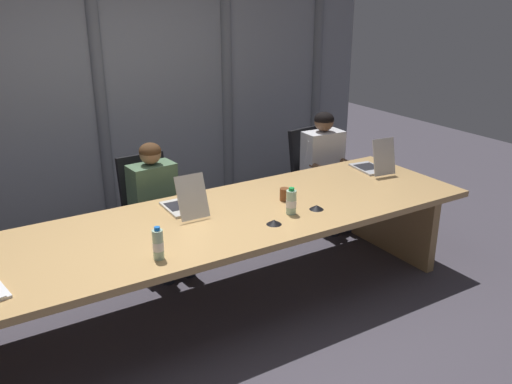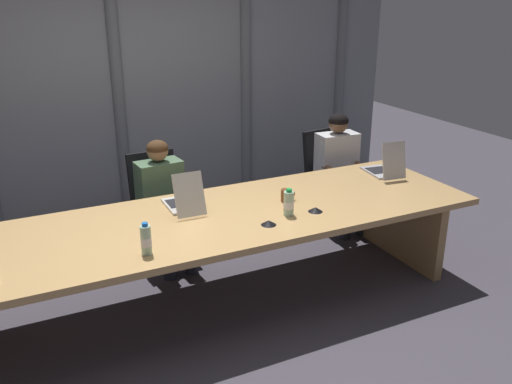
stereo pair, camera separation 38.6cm
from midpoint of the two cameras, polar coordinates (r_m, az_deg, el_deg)
The scene contains 14 objects.
ground_plane at distance 4.30m, azimuth -3.17°, elevation -11.90°, with size 12.55×12.55×0.00m, color #47424C.
conference_table at distance 4.02m, azimuth -3.34°, elevation -4.67°, with size 4.35×1.18×0.73m.
curtain_backdrop at distance 5.71m, azimuth -11.96°, elevation 11.57°, with size 6.28×0.17×2.92m.
laptop_left_mid at distance 4.13m, azimuth -4.95°, elevation -1.03°, with size 0.23×0.46×0.32m.
laptop_center at distance 5.06m, azimuth 15.39°, elevation 2.37°, with size 0.27×0.44×0.34m.
office_chair_left_mid at distance 4.97m, azimuth -7.76°, elevation -2.91°, with size 0.60×0.60×0.94m.
office_chair_center at distance 5.74m, azimuth 9.68°, elevation 0.29°, with size 0.60×0.61×0.95m.
person_left_mid at distance 4.72m, azimuth -7.27°, elevation -0.54°, with size 0.43×0.57×1.10m.
person_center at distance 5.53m, azimuth 10.81°, elevation 2.79°, with size 0.43×0.56×1.16m.
water_bottle_primary at distance 3.46m, azimuth -8.29°, elevation -5.05°, with size 0.07×0.07×0.21m.
water_bottle_secondary at distance 4.03m, azimuth 6.19°, elevation -1.23°, with size 0.08×0.08×0.20m.
coffee_mug_near at distance 4.30m, azimuth 5.74°, elevation -0.38°, with size 0.12×0.08×0.10m.
conference_mic_left_side at distance 3.87m, azimuth 4.19°, elevation -3.26°, with size 0.11×0.11×0.04m, color black.
conference_mic_middle at distance 4.14m, azimuth 8.89°, elevation -1.86°, with size 0.11×0.11×0.04m, color black.
Camera 2 is at (-1.21, -3.46, 2.30)m, focal length 38.32 mm.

